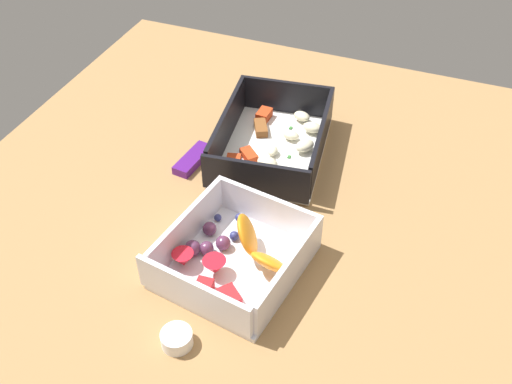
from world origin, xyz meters
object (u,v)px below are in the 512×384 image
at_px(pasta_container, 273,142).
at_px(candy_bar, 193,159).
at_px(paper_cup_liner, 176,338).
at_px(fruit_bowl, 234,256).

height_order(pasta_container, candy_bar, pasta_container).
bearing_deg(candy_bar, paper_cup_liner, -157.73).
xyz_separation_m(fruit_bowl, candy_bar, (0.16, 0.13, -0.01)).
bearing_deg(fruit_bowl, candy_bar, 39.47).
bearing_deg(pasta_container, candy_bar, 115.81).
distance_m(pasta_container, candy_bar, 0.12).
distance_m(fruit_bowl, paper_cup_liner, 0.12).
distance_m(pasta_container, paper_cup_liner, 0.34).
height_order(pasta_container, fruit_bowl, same).
bearing_deg(pasta_container, fruit_bowl, -179.22).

